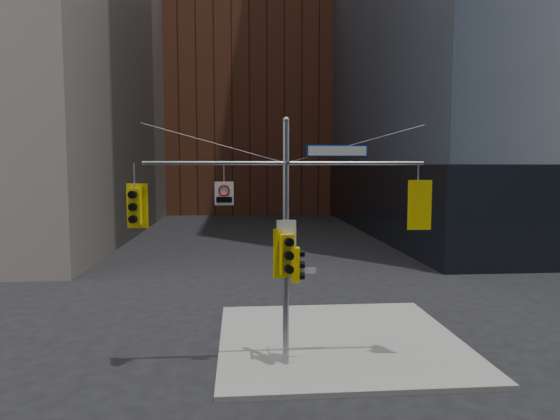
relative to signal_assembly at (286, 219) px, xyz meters
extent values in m
plane|color=black|center=(0.00, -1.99, -4.42)|extent=(160.00, 160.00, 0.00)
cube|color=gray|center=(2.00, 2.01, -4.34)|extent=(8.00, 8.00, 0.15)
cube|color=black|center=(28.00, 30.01, -1.42)|extent=(36.40, 36.40, 6.00)
cube|color=brown|center=(0.00, 56.01, 9.58)|extent=(26.00, 20.00, 28.00)
cylinder|color=gray|center=(0.00, 0.01, -0.82)|extent=(0.18, 0.18, 7.20)
sphere|color=gray|center=(0.00, 0.01, 2.78)|extent=(0.20, 0.20, 0.20)
cylinder|color=gray|center=(-2.00, 0.01, 1.58)|extent=(4.00, 0.11, 0.11)
cylinder|color=gray|center=(2.00, 0.01, 1.58)|extent=(4.00, 0.11, 0.11)
cylinder|color=gray|center=(0.00, -0.34, 1.58)|extent=(0.10, 0.70, 0.10)
cylinder|color=gray|center=(-2.00, 0.01, 2.13)|extent=(4.00, 0.02, 1.12)
cylinder|color=gray|center=(2.00, 0.01, 2.13)|extent=(4.00, 0.02, 1.12)
cube|color=yellow|center=(-4.22, 0.01, 0.38)|extent=(0.36, 0.28, 1.02)
cube|color=yellow|center=(-4.19, 0.18, 0.38)|extent=(0.60, 0.13, 1.26)
cylinder|color=black|center=(-4.25, -0.18, 0.72)|extent=(0.23, 0.19, 0.21)
cylinder|color=black|center=(-4.24, -0.11, 0.72)|extent=(0.18, 0.05, 0.18)
cylinder|color=black|center=(-4.25, -0.18, 0.38)|extent=(0.23, 0.19, 0.21)
cylinder|color=black|center=(-4.24, -0.11, 0.38)|extent=(0.18, 0.05, 0.18)
cylinder|color=black|center=(-4.25, -0.18, 0.04)|extent=(0.23, 0.19, 0.21)
cylinder|color=black|center=(-4.24, -0.11, 0.04)|extent=(0.18, 0.05, 0.18)
cube|color=yellow|center=(3.86, 0.01, 0.38)|extent=(0.38, 0.28, 1.16)
cube|color=yellow|center=(3.85, -0.19, 0.38)|extent=(0.69, 0.07, 1.44)
cylinder|color=black|center=(3.86, 0.23, 0.77)|extent=(0.25, 0.19, 0.24)
cylinder|color=black|center=(3.86, 0.14, 0.77)|extent=(0.21, 0.03, 0.21)
cylinder|color=black|center=(3.86, 0.23, 0.38)|extent=(0.25, 0.19, 0.24)
cylinder|color=black|center=(3.86, 0.14, 0.38)|extent=(0.21, 0.03, 0.21)
cylinder|color=black|center=(3.86, 0.23, 0.00)|extent=(0.25, 0.19, 0.24)
cylinder|color=black|center=(3.86, 0.14, 0.00)|extent=(0.21, 0.03, 0.21)
cube|color=yellow|center=(0.28, 0.01, -1.34)|extent=(0.25, 0.34, 1.00)
cylinder|color=black|center=(0.47, -0.01, -1.01)|extent=(0.17, 0.22, 0.21)
cylinder|color=black|center=(0.39, 0.00, -1.01)|extent=(0.03, 0.18, 0.18)
cylinder|color=black|center=(0.47, -0.01, -1.34)|extent=(0.17, 0.22, 0.21)
cylinder|color=black|center=(0.39, 0.00, -1.34)|extent=(0.03, 0.18, 0.18)
cylinder|color=black|center=(0.47, -0.01, -1.67)|extent=(0.17, 0.22, 0.21)
cylinder|color=#0CE559|center=(0.39, 0.00, -1.67)|extent=(0.03, 0.18, 0.18)
cube|color=yellow|center=(0.00, -0.27, -0.98)|extent=(0.42, 0.33, 1.15)
cube|color=yellow|center=(-0.04, -0.08, -0.98)|extent=(0.67, 0.18, 1.42)
cylinder|color=black|center=(0.04, -0.49, -0.60)|extent=(0.27, 0.22, 0.24)
cylinder|color=black|center=(0.03, -0.40, -0.60)|extent=(0.21, 0.06, 0.21)
cylinder|color=black|center=(0.04, -0.49, -0.98)|extent=(0.27, 0.22, 0.24)
cylinder|color=black|center=(0.03, -0.40, -0.98)|extent=(0.21, 0.06, 0.21)
cylinder|color=black|center=(0.04, -0.49, -1.37)|extent=(0.27, 0.22, 0.24)
cylinder|color=black|center=(0.03, -0.40, -1.37)|extent=(0.21, 0.06, 0.21)
cube|color=navy|center=(1.47, 0.01, 1.93)|extent=(1.80, 0.12, 0.35)
cube|color=silver|center=(1.47, -0.02, 1.93)|extent=(1.69, 0.09, 0.27)
cube|color=silver|center=(-1.75, -0.01, 0.73)|extent=(0.53, 0.04, 0.66)
torus|color=#B20A0A|center=(-1.75, -0.03, 0.82)|extent=(0.33, 0.05, 0.33)
cube|color=black|center=(-1.75, -0.03, 0.56)|extent=(0.44, 0.02, 0.16)
cube|color=silver|center=(0.00, -0.11, -0.39)|extent=(0.56, 0.05, 0.73)
cube|color=#D88C00|center=(0.00, -0.13, -0.59)|extent=(0.41, 0.02, 0.33)
cube|color=silver|center=(0.45, 0.01, -1.52)|extent=(0.84, 0.08, 0.17)
cube|color=#145926|center=(0.00, 0.46, -1.56)|extent=(0.09, 0.83, 0.17)
camera|label=1|loc=(-1.34, -14.10, 1.51)|focal=32.00mm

